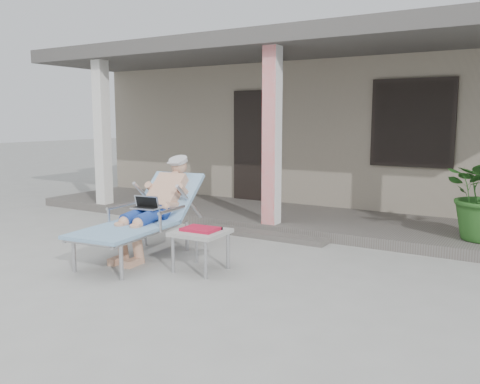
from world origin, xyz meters
The scene contains 7 objects.
ground centered at (0.00, 0.00, 0.00)m, with size 60.00×60.00×0.00m, color #9E9E99.
house centered at (0.00, 6.50, 1.67)m, with size 10.40×5.40×3.30m.
porch_deck centered at (0.00, 3.00, 0.07)m, with size 10.00×2.00×0.15m, color #605B56.
porch_overhang centered at (0.00, 2.95, 2.79)m, with size 10.00×2.30×2.85m.
porch_step centered at (0.00, 1.85, 0.04)m, with size 2.00×0.30×0.07m, color #605B56.
lounger centered at (-0.75, 0.26, 0.81)m, with size 0.96×2.08×1.32m.
side_table centered at (0.21, 0.03, 0.42)m, with size 0.58×0.58×0.50m.
Camera 1 is at (3.49, -4.53, 1.72)m, focal length 38.00 mm.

